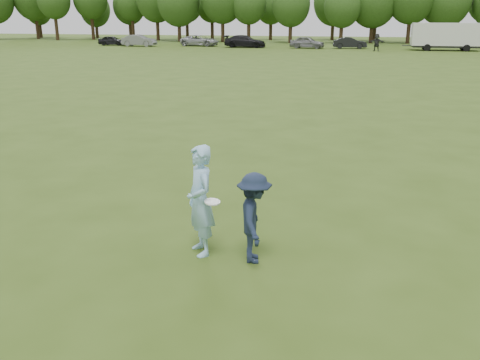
{
  "coord_description": "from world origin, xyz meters",
  "views": [
    {
      "loc": [
        1.53,
        -8.04,
        4.05
      ],
      "look_at": [
        -0.52,
        0.8,
        1.1
      ],
      "focal_mm": 38.0,
      "sensor_mm": 36.0,
      "label": 1
    }
  ],
  "objects_px": {
    "player_far_d": "(377,42)",
    "car_e": "(307,42)",
    "car_c": "(200,41)",
    "car_a": "(112,41)",
    "car_b": "(139,41)",
    "thrower": "(200,201)",
    "car_f": "(350,43)",
    "car_d": "(245,41)",
    "cargo_trailer": "(447,35)",
    "defender": "(254,218)"
  },
  "relations": [
    {
      "from": "player_far_d",
      "to": "car_e",
      "type": "xyz_separation_m",
      "value": [
        -8.55,
        3.33,
        -0.25
      ]
    },
    {
      "from": "car_c",
      "to": "player_far_d",
      "type": "bearing_deg",
      "value": -97.54
    },
    {
      "from": "car_a",
      "to": "player_far_d",
      "type": "bearing_deg",
      "value": -98.26
    },
    {
      "from": "player_far_d",
      "to": "car_c",
      "type": "relative_size",
      "value": 0.38
    },
    {
      "from": "car_b",
      "to": "car_e",
      "type": "height_order",
      "value": "car_b"
    },
    {
      "from": "thrower",
      "to": "car_a",
      "type": "bearing_deg",
      "value": 171.79
    },
    {
      "from": "player_far_d",
      "to": "car_f",
      "type": "relative_size",
      "value": 0.47
    },
    {
      "from": "car_c",
      "to": "car_a",
      "type": "bearing_deg",
      "value": 100.7
    },
    {
      "from": "car_a",
      "to": "car_d",
      "type": "distance_m",
      "value": 19.35
    },
    {
      "from": "car_a",
      "to": "cargo_trailer",
      "type": "height_order",
      "value": "cargo_trailer"
    },
    {
      "from": "car_e",
      "to": "cargo_trailer",
      "type": "height_order",
      "value": "cargo_trailer"
    },
    {
      "from": "car_e",
      "to": "car_d",
      "type": "bearing_deg",
      "value": 96.26
    },
    {
      "from": "car_a",
      "to": "car_f",
      "type": "relative_size",
      "value": 0.91
    },
    {
      "from": "car_c",
      "to": "thrower",
      "type": "bearing_deg",
      "value": -157.65
    },
    {
      "from": "defender",
      "to": "player_far_d",
      "type": "height_order",
      "value": "player_far_d"
    },
    {
      "from": "car_d",
      "to": "car_e",
      "type": "relative_size",
      "value": 1.23
    },
    {
      "from": "thrower",
      "to": "car_d",
      "type": "bearing_deg",
      "value": 155.76
    },
    {
      "from": "car_c",
      "to": "car_f",
      "type": "height_order",
      "value": "car_c"
    },
    {
      "from": "car_d",
      "to": "car_e",
      "type": "distance_m",
      "value": 8.2
    },
    {
      "from": "player_far_d",
      "to": "car_a",
      "type": "bearing_deg",
      "value": -178.17
    },
    {
      "from": "defender",
      "to": "car_a",
      "type": "height_order",
      "value": "defender"
    },
    {
      "from": "defender",
      "to": "cargo_trailer",
      "type": "distance_m",
      "value": 60.24
    },
    {
      "from": "car_d",
      "to": "car_e",
      "type": "xyz_separation_m",
      "value": [
        8.2,
        -0.04,
        -0.04
      ]
    },
    {
      "from": "car_b",
      "to": "cargo_trailer",
      "type": "relative_size",
      "value": 0.52
    },
    {
      "from": "defender",
      "to": "car_b",
      "type": "distance_m",
      "value": 65.46
    },
    {
      "from": "car_c",
      "to": "car_e",
      "type": "xyz_separation_m",
      "value": [
        15.03,
        -1.88,
        0.02
      ]
    },
    {
      "from": "defender",
      "to": "car_a",
      "type": "distance_m",
      "value": 68.69
    },
    {
      "from": "car_a",
      "to": "cargo_trailer",
      "type": "relative_size",
      "value": 0.43
    },
    {
      "from": "car_e",
      "to": "car_a",
      "type": "bearing_deg",
      "value": 95.23
    },
    {
      "from": "defender",
      "to": "cargo_trailer",
      "type": "height_order",
      "value": "cargo_trailer"
    },
    {
      "from": "cargo_trailer",
      "to": "car_b",
      "type": "bearing_deg",
      "value": -179.93
    },
    {
      "from": "car_e",
      "to": "defender",
      "type": "bearing_deg",
      "value": -168.46
    },
    {
      "from": "defender",
      "to": "car_e",
      "type": "bearing_deg",
      "value": -7.9
    },
    {
      "from": "car_c",
      "to": "cargo_trailer",
      "type": "distance_m",
      "value": 31.78
    },
    {
      "from": "car_c",
      "to": "car_f",
      "type": "bearing_deg",
      "value": -87.73
    },
    {
      "from": "thrower",
      "to": "cargo_trailer",
      "type": "bearing_deg",
      "value": 132.14
    },
    {
      "from": "car_f",
      "to": "cargo_trailer",
      "type": "xyz_separation_m",
      "value": [
        11.31,
        -1.52,
        1.07
      ]
    },
    {
      "from": "car_c",
      "to": "car_f",
      "type": "xyz_separation_m",
      "value": [
        20.35,
        -0.95,
        -0.03
      ]
    },
    {
      "from": "player_far_d",
      "to": "cargo_trailer",
      "type": "bearing_deg",
      "value": 26.84
    },
    {
      "from": "car_b",
      "to": "car_f",
      "type": "relative_size",
      "value": 1.1
    },
    {
      "from": "defender",
      "to": "car_d",
      "type": "bearing_deg",
      "value": -0.24
    },
    {
      "from": "thrower",
      "to": "defender",
      "type": "height_order",
      "value": "thrower"
    },
    {
      "from": "defender",
      "to": "player_far_d",
      "type": "relative_size",
      "value": 0.79
    },
    {
      "from": "car_e",
      "to": "car_f",
      "type": "height_order",
      "value": "car_e"
    },
    {
      "from": "thrower",
      "to": "car_a",
      "type": "relative_size",
      "value": 0.51
    },
    {
      "from": "player_far_d",
      "to": "thrower",
      "type": "bearing_deg",
      "value": -86.26
    },
    {
      "from": "car_a",
      "to": "car_f",
      "type": "distance_m",
      "value": 32.87
    },
    {
      "from": "car_d",
      "to": "cargo_trailer",
      "type": "relative_size",
      "value": 0.6
    },
    {
      "from": "car_f",
      "to": "car_b",
      "type": "bearing_deg",
      "value": 87.29
    },
    {
      "from": "player_far_d",
      "to": "car_a",
      "type": "xyz_separation_m",
      "value": [
        -36.09,
        3.95,
        -0.34
      ]
    }
  ]
}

